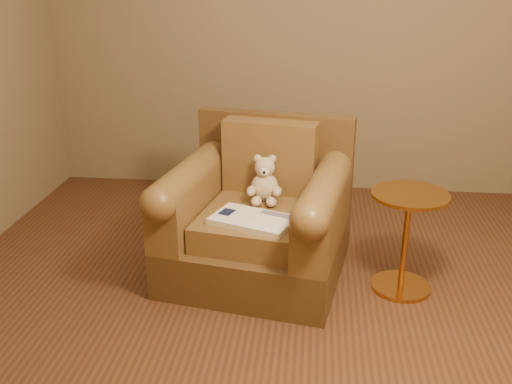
# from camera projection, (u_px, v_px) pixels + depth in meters

# --- Properties ---
(floor) EXTENTS (4.00, 4.00, 0.00)m
(floor) POSITION_uv_depth(u_px,v_px,m) (287.00, 325.00, 2.90)
(floor) COLOR #522F1C
(floor) RESTS_ON ground
(armchair) EXTENTS (1.11, 1.07, 0.87)m
(armchair) POSITION_uv_depth(u_px,v_px,m) (259.00, 218.00, 3.32)
(armchair) COLOR #52381B
(armchair) RESTS_ON floor
(teddy_bear) EXTENTS (0.20, 0.23, 0.28)m
(teddy_bear) POSITION_uv_depth(u_px,v_px,m) (265.00, 184.00, 3.32)
(teddy_bear) COLOR #CBAF8E
(teddy_bear) RESTS_ON armchair
(guidebook) EXTENTS (0.49, 0.39, 0.03)m
(guidebook) POSITION_uv_depth(u_px,v_px,m) (252.00, 220.00, 3.05)
(guidebook) COLOR beige
(guidebook) RESTS_ON armchair
(side_table) EXTENTS (0.41, 0.41, 0.58)m
(side_table) POSITION_uv_depth(u_px,v_px,m) (406.00, 239.00, 3.12)
(side_table) COLOR #C28035
(side_table) RESTS_ON floor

